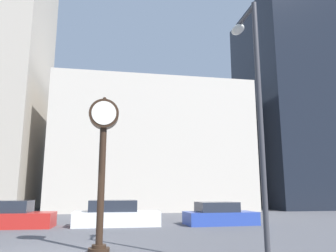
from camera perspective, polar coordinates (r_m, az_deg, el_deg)
building_storefront_row at (r=34.91m, az=-3.26°, el=-4.01°), size 18.95×12.00×12.44m
building_glass_modern at (r=42.54m, az=22.91°, el=3.29°), size 13.77×12.00×23.71m
street_clock at (r=11.15m, az=-11.28°, el=-3.34°), size 0.99×0.68×5.05m
car_red at (r=19.32m, az=-25.95°, el=-13.98°), size 4.41×1.96×1.38m
car_white at (r=18.59m, az=-9.10°, el=-15.09°), size 4.63×1.83×1.37m
car_blue at (r=19.33m, az=8.94°, el=-15.08°), size 4.03×2.04×1.25m
street_lamp_right at (r=9.43m, az=14.57°, el=6.12°), size 0.36×1.57×7.08m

